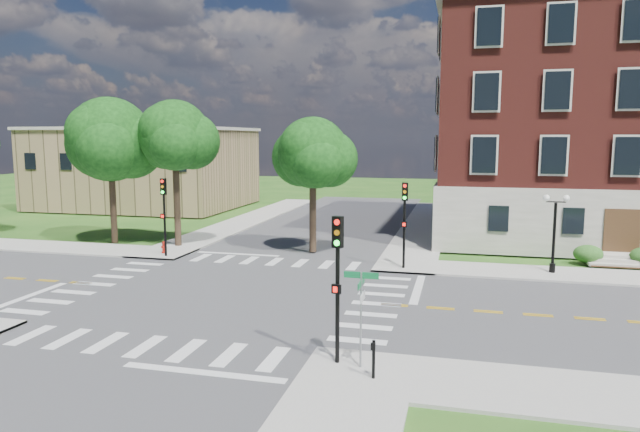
% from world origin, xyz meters
% --- Properties ---
extents(ground, '(160.00, 160.00, 0.00)m').
position_xyz_m(ground, '(0.00, 0.00, 0.00)').
color(ground, '#225116').
rests_on(ground, ground).
extents(road_ew, '(90.00, 12.00, 0.01)m').
position_xyz_m(road_ew, '(0.00, 0.00, 0.01)').
color(road_ew, '#3D3D3F').
rests_on(road_ew, ground).
extents(road_ns, '(12.00, 90.00, 0.01)m').
position_xyz_m(road_ns, '(0.00, 0.00, 0.01)').
color(road_ns, '#3D3D3F').
rests_on(road_ns, ground).
extents(sidewalk_ne, '(34.00, 34.00, 0.12)m').
position_xyz_m(sidewalk_ne, '(15.38, 15.38, 0.06)').
color(sidewalk_ne, '#9E9B93').
rests_on(sidewalk_ne, ground).
extents(sidewalk_nw, '(34.00, 34.00, 0.12)m').
position_xyz_m(sidewalk_nw, '(-15.38, 15.38, 0.06)').
color(sidewalk_nw, '#9E9B93').
rests_on(sidewalk_nw, ground).
extents(crosswalk_east, '(2.20, 10.20, 0.02)m').
position_xyz_m(crosswalk_east, '(7.20, 0.00, 0.00)').
color(crosswalk_east, silver).
rests_on(crosswalk_east, ground).
extents(stop_bar_east, '(0.40, 5.50, 0.00)m').
position_xyz_m(stop_bar_east, '(8.80, 3.00, 0.00)').
color(stop_bar_east, silver).
rests_on(stop_bar_east, ground).
extents(secondary_building, '(20.40, 15.40, 8.30)m').
position_xyz_m(secondary_building, '(-22.00, 30.00, 4.28)').
color(secondary_building, olive).
rests_on(secondary_building, ground).
extents(tree_b, '(5.72, 5.72, 10.00)m').
position_xyz_m(tree_b, '(-12.63, 9.93, 7.24)').
color(tree_b, black).
rests_on(tree_b, ground).
extents(tree_c, '(4.68, 4.68, 9.75)m').
position_xyz_m(tree_c, '(-7.82, 10.04, 7.49)').
color(tree_c, black).
rests_on(tree_c, ground).
extents(tree_d, '(4.48, 4.48, 8.56)m').
position_xyz_m(tree_d, '(1.58, 10.21, 6.41)').
color(tree_d, black).
rests_on(tree_d, ground).
extents(traffic_signal_se, '(0.37, 0.44, 4.80)m').
position_xyz_m(traffic_signal_se, '(6.98, -7.22, 3.19)').
color(traffic_signal_se, black).
rests_on(traffic_signal_se, ground).
extents(traffic_signal_ne, '(0.36, 0.42, 4.80)m').
position_xyz_m(traffic_signal_ne, '(7.69, 6.98, 3.19)').
color(traffic_signal_ne, black).
rests_on(traffic_signal_ne, ground).
extents(traffic_signal_nw, '(0.33, 0.37, 4.80)m').
position_xyz_m(traffic_signal_nw, '(-6.93, 6.74, 3.19)').
color(traffic_signal_nw, black).
rests_on(traffic_signal_nw, ground).
extents(twin_lamp_west, '(1.36, 0.36, 4.23)m').
position_xyz_m(twin_lamp_west, '(15.64, 7.87, 2.52)').
color(twin_lamp_west, black).
rests_on(twin_lamp_west, ground).
extents(street_sign_pole, '(1.10, 1.10, 3.10)m').
position_xyz_m(street_sign_pole, '(7.78, -7.40, 2.31)').
color(street_sign_pole, gray).
rests_on(street_sign_pole, ground).
extents(push_button_post, '(0.14, 0.21, 1.20)m').
position_xyz_m(push_button_post, '(8.31, -8.17, 0.80)').
color(push_button_post, black).
rests_on(push_button_post, ground).
extents(fire_hydrant, '(0.35, 0.35, 0.75)m').
position_xyz_m(fire_hydrant, '(-7.47, 7.51, 0.46)').
color(fire_hydrant, red).
rests_on(fire_hydrant, ground).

